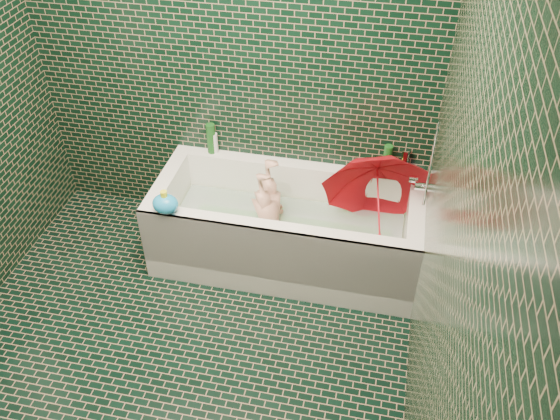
% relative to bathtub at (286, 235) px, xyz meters
% --- Properties ---
extents(floor, '(2.80, 2.80, 0.00)m').
position_rel_bathtub_xyz_m(floor, '(-0.45, -1.01, -0.21)').
color(floor, black).
rests_on(floor, ground).
extents(wall_back, '(2.80, 0.00, 2.80)m').
position_rel_bathtub_xyz_m(wall_back, '(-0.45, 0.39, 1.04)').
color(wall_back, black).
rests_on(wall_back, floor).
extents(wall_right, '(0.00, 2.80, 2.80)m').
position_rel_bathtub_xyz_m(wall_right, '(0.85, -1.01, 1.04)').
color(wall_right, black).
rests_on(wall_right, floor).
extents(bathtub, '(1.70, 0.75, 0.55)m').
position_rel_bathtub_xyz_m(bathtub, '(0.00, 0.00, 0.00)').
color(bathtub, white).
rests_on(bathtub, floor).
extents(bath_mat, '(1.35, 0.47, 0.01)m').
position_rel_bathtub_xyz_m(bath_mat, '(0.00, 0.02, -0.06)').
color(bath_mat, '#49D029').
rests_on(bath_mat, bathtub).
extents(water, '(1.48, 0.53, 0.00)m').
position_rel_bathtub_xyz_m(water, '(0.00, 0.02, 0.09)').
color(water, silver).
rests_on(water, bathtub).
extents(faucet, '(0.18, 0.19, 0.55)m').
position_rel_bathtub_xyz_m(faucet, '(0.81, 0.01, 0.56)').
color(faucet, silver).
rests_on(faucet, wall_right).
extents(child, '(0.87, 0.44, 0.24)m').
position_rel_bathtub_xyz_m(child, '(-0.11, -0.00, 0.10)').
color(child, tan).
rests_on(child, bathtub).
extents(umbrella, '(0.84, 0.90, 0.91)m').
position_rel_bathtub_xyz_m(umbrella, '(0.57, 0.03, 0.33)').
color(umbrella, red).
rests_on(umbrella, bathtub).
extents(soap_bottle_a, '(0.11, 0.11, 0.27)m').
position_rel_bathtub_xyz_m(soap_bottle_a, '(0.80, 0.30, 0.34)').
color(soap_bottle_a, white).
rests_on(soap_bottle_a, bathtub).
extents(soap_bottle_b, '(0.09, 0.09, 0.19)m').
position_rel_bathtub_xyz_m(soap_bottle_b, '(0.78, 0.33, 0.34)').
color(soap_bottle_b, '#531F76').
rests_on(soap_bottle_b, bathtub).
extents(soap_bottle_c, '(0.19, 0.19, 0.19)m').
position_rel_bathtub_xyz_m(soap_bottle_c, '(0.66, 0.34, 0.34)').
color(soap_bottle_c, '#164D18').
rests_on(soap_bottle_c, bathtub).
extents(bottle_right_tall, '(0.07, 0.07, 0.22)m').
position_rel_bathtub_xyz_m(bottle_right_tall, '(0.58, 0.34, 0.45)').
color(bottle_right_tall, '#164D18').
rests_on(bottle_right_tall, bathtub).
extents(bottle_right_pump, '(0.06, 0.06, 0.20)m').
position_rel_bathtub_xyz_m(bottle_right_pump, '(0.69, 0.35, 0.44)').
color(bottle_right_pump, silver).
rests_on(bottle_right_pump, bathtub).
extents(bottle_left_tall, '(0.08, 0.08, 0.22)m').
position_rel_bathtub_xyz_m(bottle_left_tall, '(-0.59, 0.36, 0.45)').
color(bottle_left_tall, '#164D18').
rests_on(bottle_left_tall, bathtub).
extents(bottle_left_short, '(0.05, 0.05, 0.14)m').
position_rel_bathtub_xyz_m(bottle_left_short, '(-0.58, 0.36, 0.41)').
color(bottle_left_short, white).
rests_on(bottle_left_short, bathtub).
extents(rubber_duck, '(0.12, 0.08, 0.10)m').
position_rel_bathtub_xyz_m(rubber_duck, '(0.58, 0.34, 0.38)').
color(rubber_duck, yellow).
rests_on(rubber_duck, bathtub).
extents(bath_toy, '(0.17, 0.14, 0.15)m').
position_rel_bathtub_xyz_m(bath_toy, '(-0.67, -0.33, 0.41)').
color(bath_toy, '#178AD6').
rests_on(bath_toy, bathtub).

